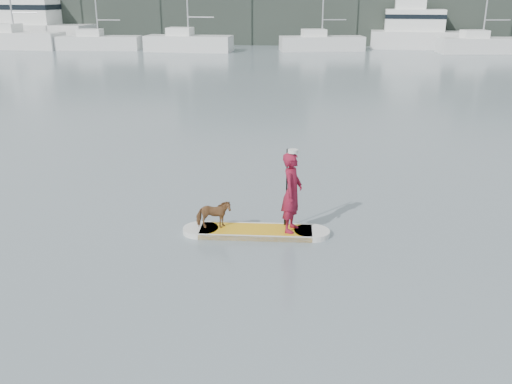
# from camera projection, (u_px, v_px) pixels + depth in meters

# --- Properties ---
(ground) EXTENTS (140.00, 140.00, 0.00)m
(ground) POSITION_uv_depth(u_px,v_px,m) (438.00, 309.00, 9.75)
(ground) COLOR slate
(ground) RESTS_ON ground
(paddleboard) EXTENTS (3.30, 0.89, 0.12)m
(paddleboard) POSITION_uv_depth(u_px,v_px,m) (256.00, 232.00, 12.76)
(paddleboard) COLOR gold
(paddleboard) RESTS_ON ground
(paddler) EXTENTS (0.56, 0.73, 1.78)m
(paddler) POSITION_uv_depth(u_px,v_px,m) (292.00, 192.00, 12.40)
(paddler) COLOR maroon
(paddler) RESTS_ON paddleboard
(white_cap) EXTENTS (0.22, 0.22, 0.07)m
(white_cap) POSITION_uv_depth(u_px,v_px,m) (293.00, 151.00, 12.09)
(white_cap) COLOR silver
(white_cap) RESTS_ON paddler
(dog) EXTENTS (0.83, 0.50, 0.65)m
(dog) POSITION_uv_depth(u_px,v_px,m) (213.00, 214.00, 12.69)
(dog) COLOR brown
(dog) RESTS_ON paddleboard
(paddle) EXTENTS (0.10, 0.30, 2.00)m
(paddle) POSITION_uv_depth(u_px,v_px,m) (287.00, 197.00, 12.75)
(paddle) COLOR black
(paddle) RESTS_ON ground
(sailboat_a) EXTENTS (9.15, 3.54, 13.00)m
(sailboat_a) POSITION_uv_depth(u_px,v_px,m) (14.00, 39.00, 53.80)
(sailboat_a) COLOR white
(sailboat_a) RESTS_ON ground
(sailboat_b) EXTENTS (7.77, 2.81, 11.34)m
(sailboat_b) POSITION_uv_depth(u_px,v_px,m) (98.00, 41.00, 52.97)
(sailboat_b) COLOR white
(sailboat_b) RESTS_ON ground
(sailboat_c) EXTENTS (7.91, 3.04, 11.15)m
(sailboat_c) POSITION_uv_depth(u_px,v_px,m) (188.00, 42.00, 51.39)
(sailboat_c) COLOR white
(sailboat_c) RESTS_ON ground
(sailboat_d) EXTENTS (7.92, 3.75, 11.22)m
(sailboat_d) POSITION_uv_depth(u_px,v_px,m) (321.00, 42.00, 52.20)
(sailboat_d) COLOR white
(sailboat_d) RESTS_ON ground
(sailboat_e) EXTENTS (7.73, 3.42, 10.84)m
(sailboat_e) POSITION_uv_depth(u_px,v_px,m) (481.00, 44.00, 50.05)
(sailboat_e) COLOR white
(sailboat_e) RESTS_ON ground
(motor_yacht_a) EXTENTS (10.03, 3.80, 5.89)m
(motor_yacht_a) POSITION_uv_depth(u_px,v_px,m) (420.00, 31.00, 53.66)
(motor_yacht_a) COLOR white
(motor_yacht_a) RESTS_ON ground
(motor_yacht_b) EXTENTS (11.46, 5.10, 7.31)m
(motor_yacht_b) POSITION_uv_depth(u_px,v_px,m) (34.00, 24.00, 57.97)
(motor_yacht_b) COLOR white
(motor_yacht_b) RESTS_ON ground
(shore_mass) EXTENTS (90.00, 6.00, 6.00)m
(shore_mass) POSITION_uv_depth(u_px,v_px,m) (339.00, 13.00, 58.48)
(shore_mass) COLOR #202924
(shore_mass) RESTS_ON ground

